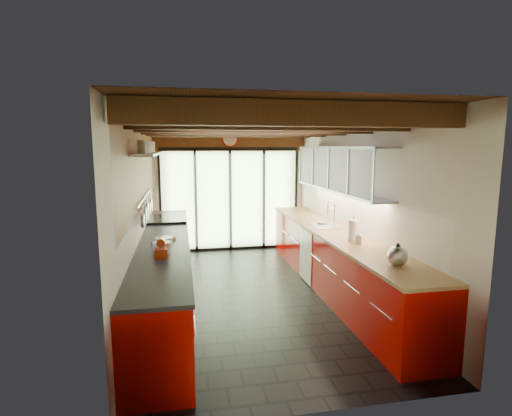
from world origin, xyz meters
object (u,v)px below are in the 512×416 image
Objects in this scene: stand_mixer at (161,249)px; kettle at (398,255)px; soap_bottle at (358,238)px; bowl at (322,223)px; paper_towel at (353,231)px.

kettle is (2.54, -0.84, 0.03)m from stand_mixer.
soap_bottle is at bearing 3.04° from stand_mixer.
soap_bottle is 0.89× the size of bowl.
stand_mixer is at bearing -173.08° from paper_towel.
stand_mixer is 1.49× the size of soap_bottle.
kettle is 2.34m from bowl.
paper_towel reaches higher than kettle.
paper_towel reaches higher than stand_mixer.
paper_towel is (0.00, 1.15, 0.03)m from kettle.
bowl is (2.54, 1.50, -0.07)m from stand_mixer.
kettle is 0.92× the size of paper_towel.
kettle is at bearing -90.00° from soap_bottle.
kettle is 1.65× the size of bowl.
paper_towel is 0.18m from soap_bottle.
paper_towel is 1.79× the size of bowl.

